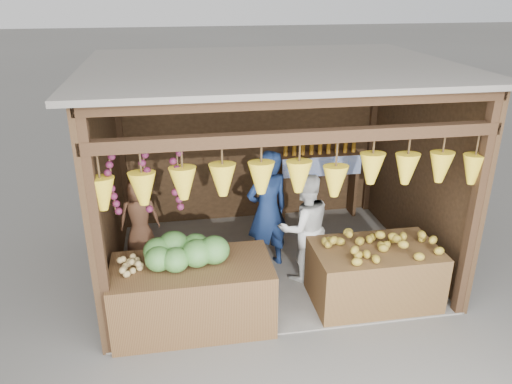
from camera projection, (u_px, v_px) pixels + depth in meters
ground at (269, 263)px, 6.79m from camera, size 80.00×80.00×0.00m
stall_structure at (268, 147)px, 6.10m from camera, size 4.30×3.30×2.66m
back_shelf at (319, 166)px, 7.78m from camera, size 1.25×0.32×1.32m
counter_left at (193, 295)px, 5.44m from camera, size 1.72×0.85×0.75m
counter_right at (374, 275)px, 5.85m from camera, size 1.44×0.85×0.71m
stool at (144, 263)px, 6.47m from camera, size 0.33×0.33×0.31m
man_standing at (268, 211)px, 6.41m from camera, size 0.69×0.56×1.63m
woman_standing at (304, 228)px, 6.20m from camera, size 0.77×0.65×1.42m
vendor_seated at (139, 218)px, 6.21m from camera, size 0.51×0.34×1.01m
melon_pile at (182, 250)px, 5.28m from camera, size 1.00×0.50×0.32m
tanfruit_pile at (130, 266)px, 5.15m from camera, size 0.34×0.40×0.13m
mango_pile at (382, 242)px, 5.62m from camera, size 1.40×0.64×0.22m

